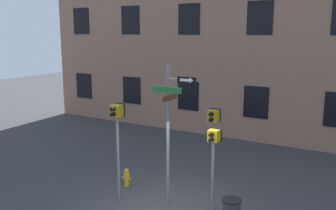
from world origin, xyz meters
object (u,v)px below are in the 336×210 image
object	(u,v)px
pedestrian_signal_left	(117,126)
street_sign_pole	(170,125)
pedestrian_signal_across	(213,124)
pedestrian_signal_right	(214,148)
fire_hydrant	(127,177)

from	to	relation	value
pedestrian_signal_left	street_sign_pole	bearing A→B (deg)	13.66
pedestrian_signal_left	pedestrian_signal_across	size ratio (longest dim) A/B	1.20
pedestrian_signal_left	pedestrian_signal_right	bearing A→B (deg)	13.95
pedestrian_signal_left	fire_hydrant	xyz separation A→B (m)	(-0.35, 0.86, -1.97)
pedestrian_signal_across	pedestrian_signal_right	bearing A→B (deg)	-66.09
street_sign_pole	pedestrian_signal_left	xyz separation A→B (m)	(-1.58, -0.38, -0.15)
pedestrian_signal_left	pedestrian_signal_right	world-z (taller)	pedestrian_signal_left
pedestrian_signal_right	pedestrian_signal_across	world-z (taller)	pedestrian_signal_across
street_sign_pole	pedestrian_signal_left	size ratio (longest dim) A/B	1.39
street_sign_pole	pedestrian_signal_across	world-z (taller)	street_sign_pole
street_sign_pole	pedestrian_signal_right	world-z (taller)	street_sign_pole
pedestrian_signal_across	pedestrian_signal_left	bearing A→B (deg)	-122.58
pedestrian_signal_left	fire_hydrant	bearing A→B (deg)	112.14
street_sign_pole	pedestrian_signal_right	xyz separation A→B (m)	(1.20, 0.31, -0.57)
fire_hydrant	pedestrian_signal_right	bearing A→B (deg)	-3.20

